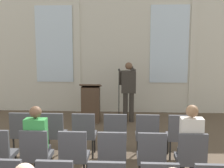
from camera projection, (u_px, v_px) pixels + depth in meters
The scene contains 17 objects.
rear_partition at pixel (112, 56), 9.61m from camera, with size 9.44×0.14×3.72m.
speaker at pixel (128, 87), 8.51m from camera, with size 0.50×0.69×1.76m.
mic_stand at pixel (119, 108), 8.88m from camera, with size 0.28×0.28×1.55m.
lectern at pixel (91, 103), 8.55m from camera, with size 0.60×0.48×1.16m.
chair_r0_c0 at pixel (23, 131), 6.04m from camera, with size 0.46×0.44×0.94m.
chair_r0_c1 at pixel (54, 131), 6.00m from camera, with size 0.46×0.44×0.94m.
chair_r0_c2 at pixel (84, 132), 5.97m from camera, with size 0.46×0.44×0.94m.
chair_r0_c3 at pixel (115, 132), 5.93m from camera, with size 0.46×0.44×0.94m.
chair_r0_c4 at pixel (147, 133), 5.89m from camera, with size 0.46×0.44×0.94m.
chair_r0_c5 at pixel (179, 133), 5.86m from camera, with size 0.46×0.44×0.94m.
chair_r1_c1 at pixel (36, 152), 4.87m from camera, with size 0.46×0.44×0.94m.
audience_r1_c1 at pixel (37, 139), 4.92m from camera, with size 0.36×0.39×1.31m.
chair_r1_c2 at pixel (74, 153), 4.84m from camera, with size 0.46×0.44×0.94m.
chair_r1_c3 at pixel (112, 154), 4.80m from camera, with size 0.46×0.44×0.94m.
chair_r1_c4 at pixel (151, 155), 4.76m from camera, with size 0.46×0.44×0.94m.
chair_r1_c5 at pixel (191, 156), 4.73m from camera, with size 0.46×0.44×0.94m.
audience_r1_c5 at pixel (190, 141), 4.77m from camera, with size 0.36×0.39×1.37m.
Camera 1 is at (0.58, -3.19, 2.39)m, focal length 46.61 mm.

